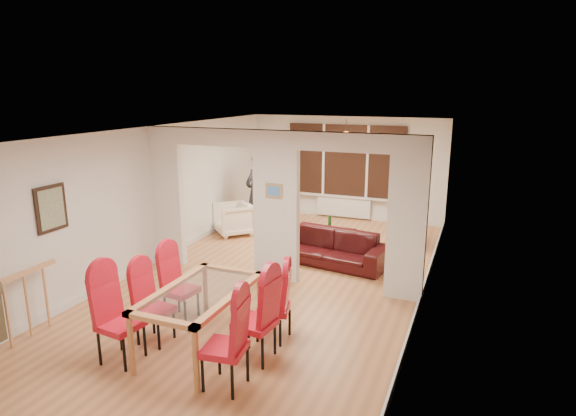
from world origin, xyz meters
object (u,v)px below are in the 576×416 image
Objects in this scene: armchair at (234,219)px; television at (405,232)px; dining_chair_rc at (273,303)px; person at (257,192)px; dining_table at (201,320)px; dining_chair_la at (120,318)px; dining_chair_lc at (181,286)px; bowl at (344,229)px; dining_chair_rb at (255,317)px; dining_chair_ra at (225,341)px; bottle at (330,221)px; dining_chair_lb at (154,306)px; sofa at (331,247)px; coffee_table at (335,234)px.

armchair reaches higher than television.
dining_chair_rc is 0.55× the size of person.
dining_table is 0.98m from dining_chair_la.
dining_chair_lc reaches higher than bowl.
dining_chair_lc is 1.54m from dining_chair_rb.
dining_chair_ra reaches higher than armchair.
dining_chair_rc is (1.50, 1.19, -0.06)m from dining_chair_la.
dining_chair_rb is at bearing -82.92° from bottle.
dining_chair_lb is 5.34m from person.
television is (2.53, 5.90, -0.28)m from dining_chair_la.
television is at bearing 63.72° from dining_chair_rc.
dining_chair_rc is (0.01, 0.54, -0.05)m from dining_chair_rb.
bottle is (2.09, 0.66, -0.01)m from armchair.
bowl is at bearing 104.90° from sofa.
dining_chair_rc reaches higher than sofa.
bottle is (-0.53, 1.65, 0.04)m from sofa.
bowl reaches higher than coffee_table.
dining_chair_lc is at bearing -99.55° from bottle.
dining_chair_la is 5.92m from bowl.
dining_chair_rc is 4.67m from coffee_table.
dining_chair_la reaches higher than coffee_table.
dining_chair_rb reaches higher than television.
dining_chair_la is 1.02× the size of dining_chair_ra.
coffee_table is 0.24m from bowl.
dining_chair_rb is 5.20× the size of bowl.
dining_chair_la is at bearing -99.66° from coffee_table.
person is 1.85m from bottle.
dining_chair_lc is at bearing 145.50° from television.
dining_chair_rb reaches higher than dining_chair_rc.
television is (1.09, 5.90, -0.28)m from dining_chair_ra.
coffee_table is (2.24, 0.59, -0.26)m from armchair.
dining_chair_lc is (-0.70, 0.59, 0.11)m from dining_table.
dining_chair_ra is at bearing -87.63° from bowl.
dining_chair_rb is 1.10× the size of dining_chair_rc.
dining_chair_ra reaches higher than dining_table.
bottle is at bearing 116.25° from sofa.
bowl is (1.20, 5.79, -0.34)m from dining_chair_la.
dining_chair_rb is (1.44, -0.55, 0.04)m from dining_chair_lc.
dining_chair_rc is 4.89m from armchair.
person is at bearing 122.26° from dining_chair_rb.
dining_chair_ra is at bearing -18.33° from armchair.
dining_chair_lc is at bearing 165.85° from dining_chair_rc.
dining_chair_lc is at bearing -27.59° from armchair.
dining_chair_lb is 3.35× the size of bottle.
dining_chair_lb reaches higher than sofa.
dining_table is 1.76× the size of television.
dining_chair_lb is 1.00× the size of dining_chair_rc.
armchair is 3.71× the size of bowl.
dining_chair_rb is at bearing 11.36° from dining_chair_lb.
bottle is 0.39m from bowl.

